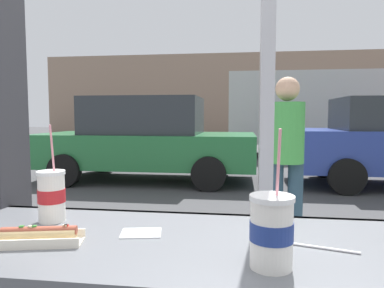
% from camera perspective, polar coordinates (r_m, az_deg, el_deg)
% --- Properties ---
extents(ground_plane, '(60.00, 60.00, 0.00)m').
position_cam_1_polar(ground_plane, '(9.35, 8.32, -3.90)').
color(ground_plane, '#424244').
extents(sidewalk_strip, '(16.00, 2.80, 0.10)m').
position_cam_1_polar(sidewalk_strip, '(3.14, 9.37, -20.47)').
color(sidewalk_strip, gray).
rests_on(sidewalk_strip, ground).
extents(building_facade_far, '(28.00, 1.20, 5.58)m').
position_cam_1_polar(building_facade_far, '(25.02, 8.09, 7.83)').
color(building_facade_far, gray).
rests_on(building_facade_far, ground).
extents(soda_cup_left, '(0.11, 0.11, 0.33)m').
position_cam_1_polar(soda_cup_left, '(0.88, 12.65, -13.39)').
color(soda_cup_left, silver).
rests_on(soda_cup_left, window_counter).
extents(soda_cup_right, '(0.09, 0.09, 0.33)m').
position_cam_1_polar(soda_cup_right, '(1.31, -21.63, -7.66)').
color(soda_cup_right, white).
rests_on(soda_cup_right, window_counter).
extents(hotdog_tray_near, '(0.25, 0.14, 0.05)m').
position_cam_1_polar(hotdog_tray_near, '(1.11, -23.29, -13.43)').
color(hotdog_tray_near, beige).
rests_on(hotdog_tray_near, window_counter).
extents(loose_straw, '(0.18, 0.06, 0.01)m').
position_cam_1_polar(loose_straw, '(1.06, 20.18, -15.39)').
color(loose_straw, white).
rests_on(loose_straw, window_counter).
extents(napkin_wrapper, '(0.13, 0.11, 0.00)m').
position_cam_1_polar(napkin_wrapper, '(1.13, -8.18, -13.99)').
color(napkin_wrapper, white).
rests_on(napkin_wrapper, window_counter).
extents(parked_car_green, '(4.50, 2.04, 1.76)m').
position_cam_1_polar(parked_car_green, '(7.55, -7.35, 0.82)').
color(parked_car_green, '#236B38').
rests_on(parked_car_green, ground).
extents(box_truck, '(6.75, 2.44, 2.77)m').
position_cam_1_polar(box_truck, '(12.79, 20.93, 5.04)').
color(box_truck, beige).
rests_on(box_truck, ground).
extents(pedestrian, '(0.32, 0.32, 1.63)m').
position_cam_1_polar(pedestrian, '(3.40, 14.89, -1.35)').
color(pedestrian, '#253E50').
rests_on(pedestrian, sidewalk_strip).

